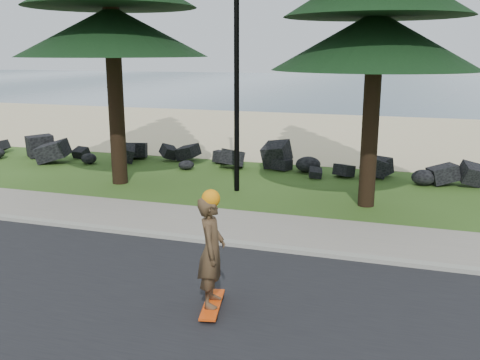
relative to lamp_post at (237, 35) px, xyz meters
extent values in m
plane|color=#32541A|center=(0.00, -3.20, -4.13)|extent=(160.00, 160.00, 0.00)
cube|color=black|center=(0.00, -7.70, -4.12)|extent=(160.00, 7.00, 0.02)
cube|color=#A09E90|center=(0.00, -4.10, -4.08)|extent=(160.00, 0.20, 0.10)
cube|color=gray|center=(0.00, -3.00, -4.09)|extent=(160.00, 2.00, 0.08)
cube|color=beige|center=(0.00, 11.30, -4.13)|extent=(160.00, 15.00, 0.01)
cube|color=#314E5E|center=(0.00, 47.80, -4.13)|extent=(160.00, 58.00, 0.01)
cylinder|color=black|center=(0.00, 0.00, -0.13)|extent=(0.14, 0.14, 8.00)
cube|color=#EE470E|center=(1.82, -6.72, -4.04)|extent=(0.44, 1.01, 0.03)
imported|color=#503924|center=(1.82, -6.72, -3.20)|extent=(0.51, 0.67, 1.64)
sphere|color=orange|center=(1.82, -6.72, -2.42)|extent=(0.26, 0.26, 0.26)
camera|label=1|loc=(4.42, -13.47, -0.40)|focal=40.00mm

